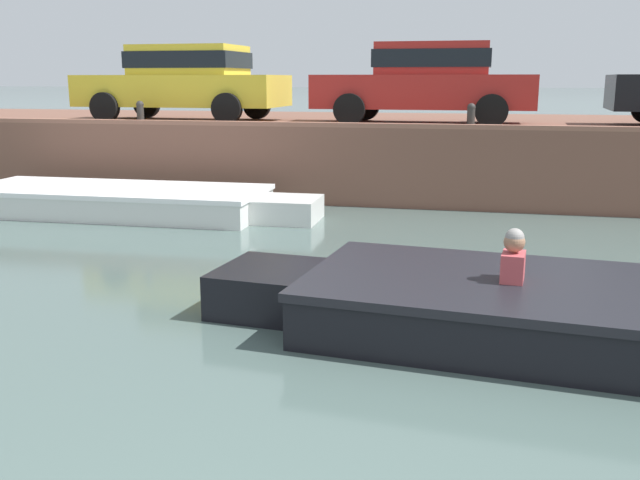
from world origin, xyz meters
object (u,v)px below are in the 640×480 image
object	(u,v)px
mooring_bollard_west	(140,111)
car_left_inner_red	(427,80)
boat_moored_west_white	(130,201)
motorboat_passing	(571,314)
mooring_bollard_mid	(471,115)
car_leftmost_yellow	(185,80)

from	to	relation	value
mooring_bollard_west	car_left_inner_red	bearing A→B (deg)	12.78
boat_moored_west_white	motorboat_passing	bearing A→B (deg)	-35.41
mooring_bollard_mid	boat_moored_west_white	bearing A→B (deg)	-161.97
motorboat_passing	car_leftmost_yellow	distance (m)	10.77
boat_moored_west_white	mooring_bollard_west	world-z (taller)	mooring_bollard_west
car_leftmost_yellow	car_left_inner_red	bearing A→B (deg)	0.01
motorboat_passing	car_left_inner_red	world-z (taller)	car_left_inner_red
motorboat_passing	mooring_bollard_west	world-z (taller)	mooring_bollard_west
car_leftmost_yellow	mooring_bollard_mid	bearing A→B (deg)	-11.85
car_left_inner_red	mooring_bollard_mid	xyz separation A→B (m)	(0.89, -1.25, -0.61)
mooring_bollard_west	car_leftmost_yellow	bearing A→B (deg)	70.37
car_left_inner_red	mooring_bollard_west	world-z (taller)	car_left_inner_red
boat_moored_west_white	car_left_inner_red	xyz separation A→B (m)	(4.84, 3.11, 2.07)
boat_moored_west_white	car_leftmost_yellow	distance (m)	3.74
car_left_inner_red	mooring_bollard_mid	size ratio (longest dim) A/B	9.48
boat_moored_west_white	mooring_bollard_west	size ratio (longest dim) A/B	14.01
boat_moored_west_white	mooring_bollard_mid	xyz separation A→B (m)	(5.73, 1.86, 1.46)
boat_moored_west_white	mooring_bollard_west	xyz separation A→B (m)	(-0.65, 1.86, 1.46)
boat_moored_west_white	mooring_bollard_mid	size ratio (longest dim) A/B	14.01
car_leftmost_yellow	car_left_inner_red	distance (m)	5.05
motorboat_passing	mooring_bollard_west	size ratio (longest dim) A/B	14.58
car_leftmost_yellow	mooring_bollard_west	xyz separation A→B (m)	(-0.44, -1.25, -0.61)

